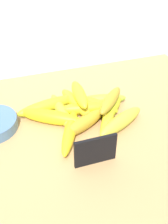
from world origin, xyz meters
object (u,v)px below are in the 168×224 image
object	(u,v)px
banana_3	(85,123)
banana_9	(121,121)
banana_8	(48,106)
banana_10	(101,100)
banana_11	(76,103)
banana_4	(108,119)
banana_12	(111,100)
banana_2	(112,109)
banana_5	(51,117)
banana_0	(71,131)
chalkboard_sign	(95,152)
banana_1	(86,108)
banana_13	(79,94)
banana_7	(94,104)
banana_6	(61,111)

from	to	relation	value
banana_3	banana_9	size ratio (longest dim) A/B	0.88
banana_3	banana_8	distance (cm)	14.44
banana_10	banana_9	bearing A→B (deg)	-84.12
banana_11	banana_4	bearing A→B (deg)	-56.07
banana_3	banana_12	distance (cm)	10.85
banana_2	banana_5	size ratio (longest dim) A/B	0.82
banana_12	banana_5	bearing A→B (deg)	174.84
banana_9	banana_12	xyz separation A→B (cm)	(-0.70, 6.84, 3.23)
banana_0	chalkboard_sign	bearing A→B (deg)	-74.95
banana_1	banana_13	bearing A→B (deg)	116.98
banana_5	banana_12	size ratio (longest dim) A/B	1.33
banana_11	banana_2	bearing A→B (deg)	-31.42
banana_2	banana_5	world-z (taller)	banana_5
banana_9	banana_0	bearing A→B (deg)	176.38
chalkboard_sign	banana_11	xyz separation A→B (cm)	(2.22, 23.87, -1.88)
banana_1	banana_9	distance (cm)	12.24
banana_10	banana_0	bearing A→B (deg)	-139.77
chalkboard_sign	banana_0	xyz separation A→B (cm)	(-3.14, 11.66, -2.14)
banana_3	banana_4	xyz separation A→B (cm)	(7.30, -0.04, -0.35)
banana_3	banana_2	bearing A→B (deg)	21.46
chalkboard_sign	banana_1	distance (cm)	20.85
chalkboard_sign	banana_2	bearing A→B (deg)	55.46
banana_1	banana_11	bearing A→B (deg)	122.01
banana_0	banana_9	distance (cm)	15.25
banana_7	banana_13	bearing A→B (deg)	166.28
banana_2	banana_10	xyz separation A→B (cm)	(-1.46, 5.67, 0.02)
banana_2	banana_13	xyz separation A→B (cm)	(-9.13, 5.21, 4.04)
banana_4	banana_10	world-z (taller)	banana_10
banana_3	banana_12	bearing A→B (deg)	22.08
chalkboard_sign	banana_3	world-z (taller)	chalkboard_sign
banana_2	banana_9	distance (cm)	7.07
banana_8	banana_0	bearing A→B (deg)	-75.34
banana_5	banana_7	size ratio (longest dim) A/B	1.21
banana_4	banana_8	bearing A→B (deg)	143.51
banana_13	banana_12	bearing A→B (deg)	-33.19
banana_12	banana_9	bearing A→B (deg)	-84.17
banana_5	banana_12	world-z (taller)	banana_12
banana_2	banana_13	world-z (taller)	banana_13
banana_3	banana_5	xyz separation A→B (cm)	(-8.95, 5.55, 0.14)
banana_7	banana_8	size ratio (longest dim) A/B	0.83
banana_5	banana_6	world-z (taller)	banana_5
banana_10	banana_12	size ratio (longest dim) A/B	1.09
banana_2	banana_3	world-z (taller)	banana_3
banana_9	banana_13	bearing A→B (deg)	126.22
banana_7	banana_8	distance (cm)	14.74
banana_12	banana_0	bearing A→B (deg)	-157.94
banana_8	banana_12	distance (cm)	19.96
banana_1	banana_6	bearing A→B (deg)	171.33
banana_9	banana_11	xyz separation A→B (cm)	(-9.86, 13.17, -0.16)
banana_1	banana_0	bearing A→B (deg)	-131.41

